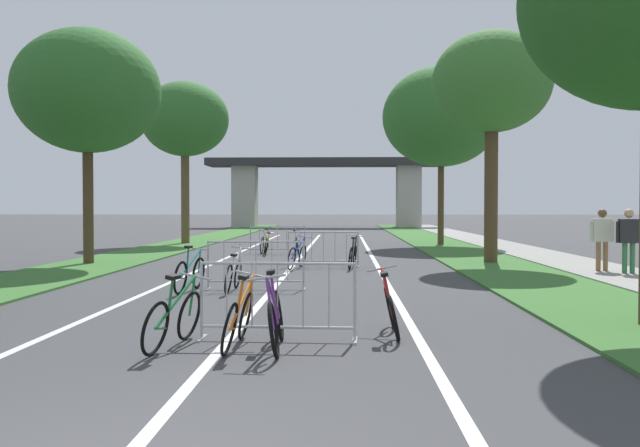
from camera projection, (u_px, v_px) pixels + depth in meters
name	position (u px, v px, depth m)	size (l,w,h in m)	color
grass_verge_left	(182.00, 244.00, 31.61)	(2.81, 66.40, 0.05)	#386B2D
grass_verge_right	(441.00, 245.00, 31.18)	(2.81, 66.40, 0.05)	#386B2D
sidewalk_path_right	(497.00, 245.00, 31.09)	(2.30, 66.40, 0.08)	gray
lane_stripe_center	(299.00, 258.00, 23.45)	(0.14, 38.41, 0.01)	silver
lane_stripe_right_lane	(373.00, 258.00, 23.35)	(0.14, 38.41, 0.01)	silver
lane_stripe_left_lane	(226.00, 258.00, 23.54)	(0.14, 38.41, 0.01)	silver
overpass_bridge	(326.00, 180.00, 58.98)	(20.69, 3.82, 5.97)	#2D2D30
tree_left_oak_near	(87.00, 92.00, 20.69)	(4.44, 4.44, 7.21)	#4C3823
tree_left_cypress_far	(185.00, 120.00, 32.22)	(4.17, 4.17, 7.74)	brown
tree_right_oak_mid	(492.00, 84.00, 21.10)	(3.72, 3.72, 7.27)	#4C3823
tree_right_maple_mid	(441.00, 117.00, 31.12)	(5.40, 5.40, 8.22)	#4C3823
crowd_barrier_nearest	(277.00, 302.00, 9.01)	(2.14, 0.53, 1.05)	#ADADB2
crowd_barrier_second	(256.00, 266.00, 14.57)	(2.14, 0.54, 1.05)	#ADADB2
crowd_barrier_third	(323.00, 250.00, 20.05)	(2.13, 0.48, 1.05)	#ADADB2
crowd_barrier_fourth	(278.00, 240.00, 25.64)	(2.13, 0.48, 1.05)	#ADADB2
bicycle_white_0	(265.00, 243.00, 26.10)	(0.47, 1.74, 0.96)	black
bicycle_silver_1	(297.00, 244.00, 26.08)	(0.48, 1.68, 0.91)	black
bicycle_blue_2	(297.00, 256.00, 19.48)	(0.70, 1.68, 0.95)	black
bicycle_green_3	(174.00, 319.00, 8.52)	(0.64, 1.66, 0.96)	black
bicycle_purple_4	(276.00, 319.00, 8.48)	(0.46, 1.76, 1.00)	black
bicycle_black_5	(353.00, 256.00, 19.55)	(0.55, 1.75, 0.97)	black
bicycle_teal_6	(190.00, 274.00, 14.20)	(0.52, 1.76, 0.99)	black
bicycle_red_7	(391.00, 310.00, 9.41)	(0.44, 1.58, 0.95)	black
bicycle_yellow_8	(266.00, 245.00, 25.10)	(0.45, 1.61, 0.88)	black
bicycle_orange_9	(239.00, 318.00, 8.54)	(0.49, 1.69, 0.96)	black
bicycle_white_10	(234.00, 275.00, 14.22)	(0.43, 1.64, 0.94)	black
pedestrian_pushing_bike	(629.00, 235.00, 17.30)	(0.62, 0.34, 1.74)	#33723F
pedestrian_with_backpack	(602.00, 234.00, 17.98)	(0.62, 0.33, 1.73)	olive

